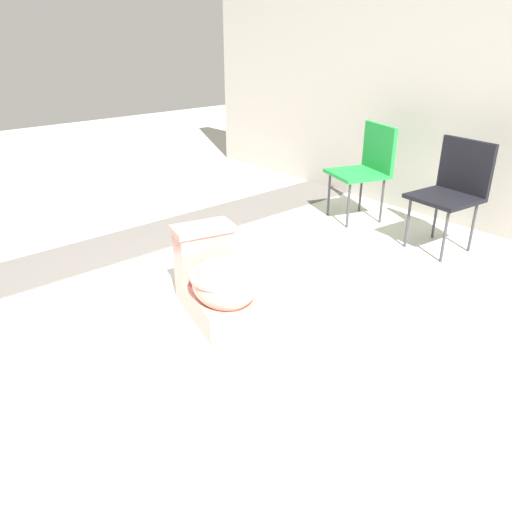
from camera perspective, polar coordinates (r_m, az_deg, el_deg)
ground_plane at (r=3.08m, az=-8.56°, el=-6.75°), size 14.00×14.00×0.00m
gravel_strip at (r=4.24m, az=-11.87°, el=2.18°), size 0.56×8.00×0.01m
toilet at (r=2.95m, az=-4.37°, el=-3.03°), size 0.70×0.52×0.52m
folding_chair_left at (r=4.55m, az=12.64°, el=10.40°), size 0.56×0.56×0.83m
folding_chair_middle at (r=4.09m, az=21.74°, el=7.66°), size 0.49×0.49×0.83m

